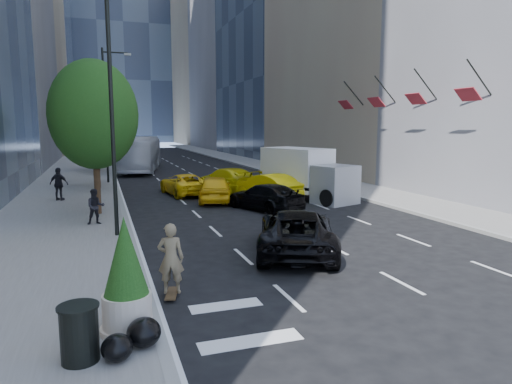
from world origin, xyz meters
name	(u,v)px	position (x,y,z in m)	size (l,w,h in m)	color
ground	(309,250)	(0.00, 0.00, 0.00)	(160.00, 160.00, 0.00)	black
sidewalk_left	(78,174)	(-9.00, 30.00, 0.07)	(6.00, 120.00, 0.15)	slate
sidewalk_right	(272,168)	(10.00, 30.00, 0.07)	(4.00, 120.00, 0.15)	slate
tower_right_far	(220,41)	(22.00, 98.00, 25.00)	(20.00, 24.00, 50.00)	gray
lamp_near	(116,90)	(-6.32, 4.00, 5.81)	(2.13, 0.22, 10.00)	black
lamp_far	(107,107)	(-6.32, 22.00, 5.81)	(2.13, 0.22, 10.00)	black
tree_near	(94,115)	(-7.20, 9.00, 4.97)	(4.20, 4.20, 7.46)	#322713
tree_mid	(95,113)	(-7.20, 19.00, 5.32)	(4.50, 4.50, 7.99)	#322713
tree_far	(96,124)	(-7.20, 32.00, 4.62)	(3.90, 3.90, 6.92)	#322713
traffic_signal	(105,128)	(-6.40, 40.00, 4.23)	(2.48, 0.53, 5.20)	black
facade_flags	(397,98)	(10.64, 10.00, 6.18)	(1.85, 13.30, 2.05)	black
skateboarder	(171,263)	(-5.39, -3.00, 0.93)	(0.68, 0.45, 1.86)	#746548
black_sedan_lincoln	(297,231)	(-0.57, -0.15, 0.78)	(2.57, 5.58, 1.55)	black
black_sedan_mercedes	(265,197)	(1.20, 8.00, 0.70)	(1.98, 4.86, 1.41)	black
taxi_a	(215,188)	(-0.67, 11.50, 0.78)	(1.85, 4.59, 1.56)	#EAB00C
taxi_b	(267,186)	(2.56, 11.32, 0.79)	(1.66, 4.77, 1.57)	yellow
taxi_c	(184,184)	(-1.89, 14.85, 0.68)	(2.25, 4.89, 1.36)	yellow
taxi_d	(228,179)	(1.20, 15.50, 0.80)	(2.26, 5.55, 1.61)	#D0BF0A
city_bus	(141,154)	(-3.20, 31.62, 1.70)	(2.86, 12.23, 3.41)	silver
box_truck	(306,173)	(4.91, 10.80, 1.56)	(4.26, 6.82, 3.07)	silver
pedestrian_a	(96,207)	(-7.30, 6.39, 0.94)	(0.76, 0.60, 1.57)	black
pedestrian_b	(59,184)	(-9.33, 13.95, 1.11)	(1.13, 0.47, 1.92)	black
trash_can	(79,334)	(-7.50, -6.00, 0.66)	(0.69, 0.69, 1.03)	black
planter_shrub	(126,278)	(-6.60, -5.00, 1.33)	(1.03, 1.03, 2.47)	beige
garbage_bags	(134,338)	(-6.55, -5.96, 0.42)	(1.15, 1.11, 0.57)	black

